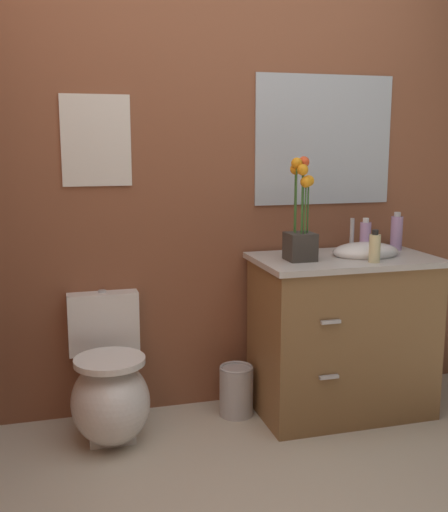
% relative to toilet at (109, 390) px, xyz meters
% --- Properties ---
extents(wall_back, '(4.17, 0.05, 2.50)m').
position_rel_toilet_xyz_m(wall_back, '(0.89, 0.30, 1.01)').
color(wall_back, brown).
rests_on(wall_back, ground_plane).
extents(toilet, '(0.38, 0.59, 0.69)m').
position_rel_toilet_xyz_m(toilet, '(0.00, 0.00, 0.00)').
color(toilet, white).
rests_on(toilet, ground_plane).
extents(vanity_cabinet, '(0.94, 0.56, 1.03)m').
position_rel_toilet_xyz_m(vanity_cabinet, '(1.24, -0.03, 0.19)').
color(vanity_cabinet, brown).
rests_on(vanity_cabinet, ground_plane).
extents(flower_vase, '(0.14, 0.14, 0.52)m').
position_rel_toilet_xyz_m(flower_vase, '(0.97, -0.05, 0.79)').
color(flower_vase, '#38332D').
rests_on(flower_vase, vanity_cabinet).
extents(soap_bottle, '(0.06, 0.06, 0.16)m').
position_rel_toilet_xyz_m(soap_bottle, '(1.30, -0.21, 0.68)').
color(soap_bottle, beige).
rests_on(soap_bottle, vanity_cabinet).
extents(lotion_bottle, '(0.07, 0.07, 0.21)m').
position_rel_toilet_xyz_m(lotion_bottle, '(1.60, 0.09, 0.70)').
color(lotion_bottle, '#B28CBF').
rests_on(lotion_bottle, vanity_cabinet).
extents(hand_wash_bottle, '(0.06, 0.06, 0.19)m').
position_rel_toilet_xyz_m(hand_wash_bottle, '(1.40, 0.08, 0.69)').
color(hand_wash_bottle, '#B28CBF').
rests_on(hand_wash_bottle, vanity_cabinet).
extents(trash_bin, '(0.18, 0.18, 0.27)m').
position_rel_toilet_xyz_m(trash_bin, '(0.67, 0.07, -0.11)').
color(trash_bin, '#B7B7BC').
rests_on(trash_bin, ground_plane).
extents(wall_poster, '(0.34, 0.01, 0.45)m').
position_rel_toilet_xyz_m(wall_poster, '(-0.00, 0.27, 1.20)').
color(wall_poster, silver).
extents(wall_mirror, '(0.80, 0.01, 0.70)m').
position_rel_toilet_xyz_m(wall_mirror, '(1.23, 0.27, 1.21)').
color(wall_mirror, '#B2BCC6').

